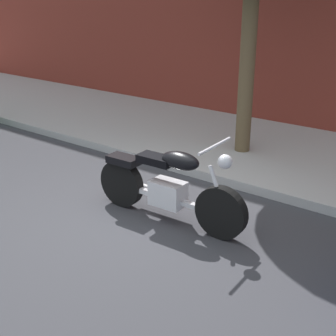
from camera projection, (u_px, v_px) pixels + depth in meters
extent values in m
plane|color=#38383D|center=(132.00, 218.00, 6.04)|extent=(60.00, 60.00, 0.00)
cube|color=#B1B1B1|center=(252.00, 148.00, 8.47)|extent=(22.53, 3.37, 0.14)
cylinder|color=black|center=(221.00, 213.00, 5.47)|extent=(0.66, 0.15, 0.66)
cylinder|color=black|center=(122.00, 183.00, 6.29)|extent=(0.66, 0.15, 0.66)
cube|color=silver|center=(168.00, 193.00, 5.86)|extent=(0.45, 0.30, 0.32)
cube|color=silver|center=(168.00, 198.00, 5.89)|extent=(1.38, 0.14, 0.06)
ellipsoid|color=black|center=(180.00, 161.00, 5.59)|extent=(0.53, 0.28, 0.22)
cube|color=black|center=(156.00, 159.00, 5.81)|extent=(0.49, 0.26, 0.10)
cube|color=black|center=(124.00, 160.00, 6.14)|extent=(0.45, 0.26, 0.10)
cylinder|color=silver|center=(218.00, 190.00, 5.40)|extent=(0.27, 0.06, 0.58)
cylinder|color=silver|center=(215.00, 146.00, 5.24)|extent=(0.06, 0.70, 0.04)
sphere|color=silver|center=(225.00, 162.00, 5.23)|extent=(0.17, 0.17, 0.17)
cylinder|color=silver|center=(160.00, 192.00, 6.16)|extent=(0.80, 0.12, 0.09)
cylinder|color=brown|center=(247.00, 67.00, 7.62)|extent=(0.26, 0.26, 3.17)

